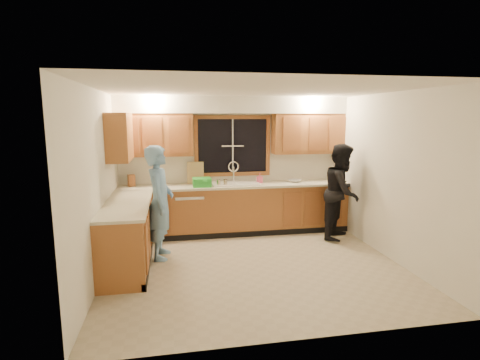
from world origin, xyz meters
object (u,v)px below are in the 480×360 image
Objects in this scene: sink at (235,187)px; woman at (342,192)px; soap_bottle at (260,178)px; bowl at (295,181)px; dishwasher at (189,213)px; knife_block at (131,180)px; man at (160,202)px; dish_crate at (202,182)px; stove at (122,248)px.

sink is 1.91m from woman.
soap_bottle is 0.68m from bowl.
woman is 0.93m from bowl.
knife_block is at bearing 172.68° from dishwasher.
dishwasher is 4.44× the size of soap_bottle.
man reaches higher than sink.
sink is at bearing -175.63° from soap_bottle.
knife_block reaches higher than dish_crate.
knife_block is at bearing 29.13° from man.
sink is 4.05× the size of knife_block.
stove is 2.02m from knife_block.
knife_block is at bearing 176.48° from sink.
man reaches higher than knife_block.
dish_crate is 1.46× the size of bowl.
woman is (1.80, -0.64, -0.02)m from sink.
stove is at bearing 146.75° from woman.
sink is 2.69× the size of dish_crate.
dishwasher is at bearing -26.11° from knife_block.
sink is at bearing -47.69° from man.
sink reaches higher than dishwasher.
dishwasher is 2.04m from stove.
stove is at bearing -124.58° from dish_crate.
sink reaches higher than soap_bottle.
dishwasher is at bearing 115.21° from woman.
soap_bottle is at bearing 2.19° from dishwasher.
soap_bottle reaches higher than dish_crate.
stove is 4.10× the size of bowl.
woman is 2.48m from dish_crate.
bowl is at bearing 31.93° from stove.
dishwasher is 1.21m from man.
bowl is at bearing 0.78° from dishwasher.
woman is at bearing -78.31° from man.
bowl is (1.77, 0.13, -0.05)m from dish_crate.
man is 8.12× the size of knife_block.
soap_bottle is 0.84× the size of bowl.
dish_crate is 1.10m from soap_bottle.
dishwasher is 1.45m from soap_bottle.
man is at bearing -157.28° from bowl.
dish_crate is at bearing 116.19° from woman.
soap_bottle is (-1.33, 0.68, 0.17)m from woman.
soap_bottle is at bearing -20.71° from knife_block.
dishwasher is at bearing 62.31° from stove.
dish_crate is 1.77m from bowl.
sink is at bearing 108.88° from woman.
knife_block is (-0.05, 1.94, 0.58)m from stove.
sink is 1.68m from man.
dish_crate is (1.23, -0.23, -0.03)m from knife_block.
dishwasher is at bearing 156.91° from dish_crate.
man reaches higher than dishwasher.
woman is at bearing -45.26° from bowl.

